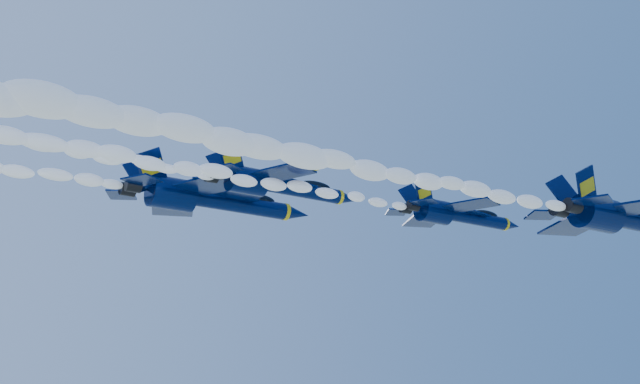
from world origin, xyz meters
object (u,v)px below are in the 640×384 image
jet_fourth (210,199)px  jet_lead (625,218)px  jet_third (277,185)px  jet_second (457,215)px

jet_fourth → jet_lead: bearing=-39.6°
jet_lead → jet_third: jet_third is taller
jet_lead → jet_fourth: bearing=140.4°
jet_third → jet_fourth: size_ratio=0.81×
jet_second → jet_fourth: (-21.95, 9.78, 0.58)m
jet_second → jet_third: jet_third is taller
jet_lead → jet_third: bearing=145.9°
jet_fourth → jet_third: bearing=-62.4°
jet_lead → jet_third: (-25.16, 17.04, 3.27)m
jet_third → jet_fourth: (-3.49, 6.67, -0.16)m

